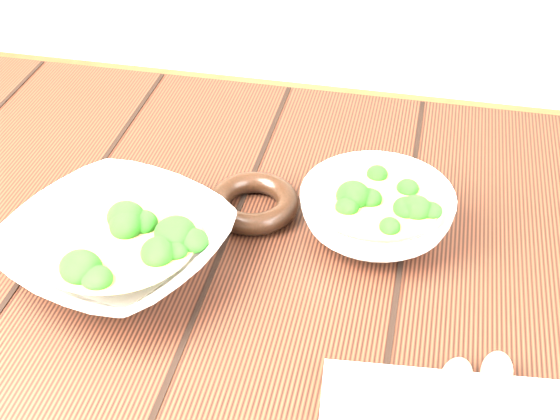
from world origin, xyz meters
name	(u,v)px	position (x,y,z in m)	size (l,w,h in m)	color
table	(239,337)	(0.00, 0.00, 0.63)	(1.20, 0.80, 0.75)	black
soup_bowl_front	(117,245)	(-0.12, -0.03, 0.78)	(0.29, 0.29, 0.07)	white
soup_bowl_back	(376,212)	(0.14, 0.09, 0.78)	(0.19, 0.19, 0.06)	white
trivet	(253,203)	(0.00, 0.09, 0.76)	(0.11, 0.11, 0.03)	black
spoon_left	(447,409)	(0.24, -0.16, 0.77)	(0.05, 0.19, 0.01)	#A9A695
spoon_right	(491,403)	(0.28, -0.15, 0.77)	(0.04, 0.19, 0.01)	#A9A695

